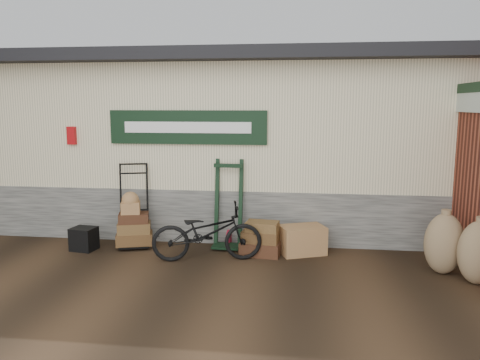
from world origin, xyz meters
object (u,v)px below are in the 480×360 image
wicker_hamper (302,240)px  green_barrow (228,204)px  porter_trolley (134,204)px  suitcase_stack (261,238)px  black_trunk (84,239)px  bicycle (207,229)px

wicker_hamper → green_barrow: bearing=169.8°
porter_trolley → suitcase_stack: (2.12, -0.25, -0.42)m
wicker_hamper → black_trunk: bearing=-175.7°
black_trunk → green_barrow: bearing=11.9°
green_barrow → bicycle: (-0.21, -0.73, -0.24)m
green_barrow → black_trunk: size_ratio=3.90×
suitcase_stack → bicycle: 0.88m
porter_trolley → suitcase_stack: bearing=-22.9°
porter_trolley → black_trunk: (-0.72, -0.36, -0.51)m
porter_trolley → green_barrow: green_barrow is taller
black_trunk → bicycle: 2.10m
porter_trolley → bicycle: (1.34, -0.61, -0.21)m
green_barrow → suitcase_stack: green_barrow is taller
wicker_hamper → black_trunk: (-3.48, -0.26, -0.04)m
wicker_hamper → black_trunk: size_ratio=1.83×
porter_trolley → black_trunk: bearing=-169.7°
green_barrow → wicker_hamper: 1.32m
suitcase_stack → wicker_hamper: 0.66m
wicker_hamper → bicycle: size_ratio=0.41×
green_barrow → wicker_hamper: size_ratio=2.13×
green_barrow → black_trunk: 2.39m
wicker_hamper → bicycle: bicycle is taller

